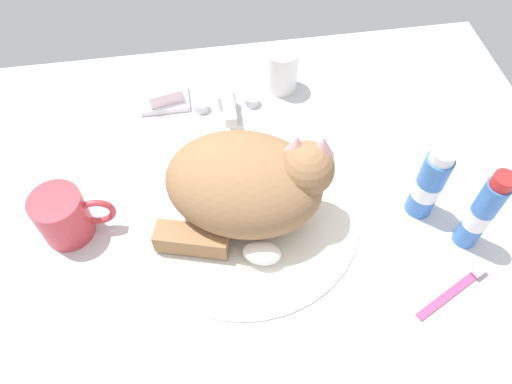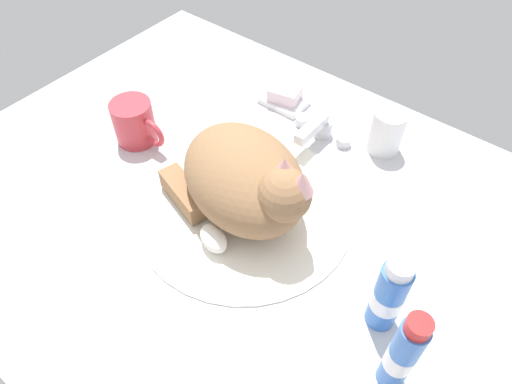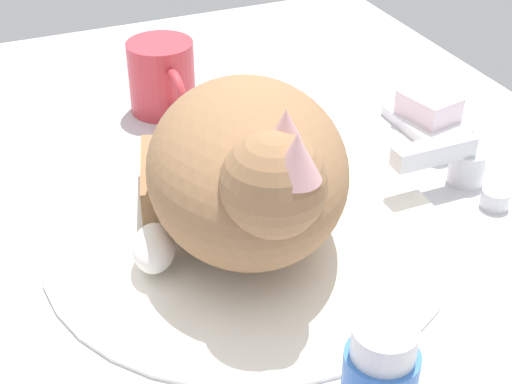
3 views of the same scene
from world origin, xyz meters
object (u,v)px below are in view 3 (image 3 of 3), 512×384
at_px(soap_bar, 429,106).
at_px(cat, 247,169).
at_px(coffee_mug, 163,78).
at_px(faucet, 456,164).

bearing_deg(soap_bar, cat, -65.85).
distance_m(cat, soap_bar, 0.30).
xyz_separation_m(cat, soap_bar, (-0.12, 0.27, -0.05)).
height_order(coffee_mug, soap_bar, coffee_mug).
bearing_deg(soap_bar, coffee_mug, -120.66).
distance_m(faucet, cat, 0.23).
height_order(faucet, coffee_mug, coffee_mug).
xyz_separation_m(coffee_mug, soap_bar, (0.15, 0.26, -0.02)).
bearing_deg(cat, faucet, 92.04).
relative_size(faucet, soap_bar, 2.04).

